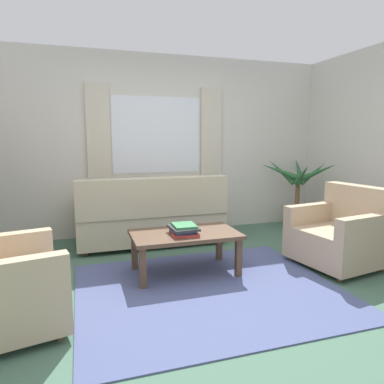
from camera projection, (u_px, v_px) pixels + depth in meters
name	position (u px, v px, depth m)	size (l,w,h in m)	color
ground_plane	(209.00, 290.00, 3.29)	(6.24, 6.24, 0.00)	#476B56
wall_back	(156.00, 145.00, 5.22)	(5.32, 0.12, 2.60)	silver
window_with_curtains	(157.00, 135.00, 5.12)	(1.98, 0.07, 1.40)	white
area_rug	(209.00, 290.00, 3.28)	(2.38, 2.02, 0.01)	#4C5684
couch	(151.00, 217.00, 4.67)	(1.90, 0.82, 0.92)	#BCB293
armchair_right	(341.00, 234.00, 3.90)	(0.94, 0.96, 0.88)	tan
coffee_table	(185.00, 238.00, 3.65)	(1.10, 0.64, 0.44)	brown
book_stack_on_table	(184.00, 229.00, 3.58)	(0.30, 0.35, 0.10)	#B23833
potted_plant	(297.00, 200.00, 5.51)	(1.08, 1.09, 1.12)	#B7B2A8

